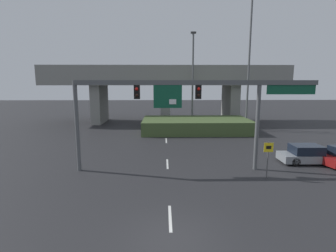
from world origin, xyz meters
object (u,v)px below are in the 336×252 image
signal_gantry (188,98)px  speed_limit_sign (268,155)px  parked_sedan_near_right (307,155)px  highway_light_pole_far (249,57)px  highway_light_pole_near (193,78)px

signal_gantry → speed_limit_sign: size_ratio=6.82×
speed_limit_sign → parked_sedan_near_right: 5.57m
highway_light_pole_far → highway_light_pole_near: bearing=157.4°
speed_limit_sign → highway_light_pole_far: (3.94, 17.00, 7.70)m
signal_gantry → parked_sedan_near_right: signal_gantry is taller
highway_light_pole_near → highway_light_pole_far: (6.67, -2.78, 2.56)m
signal_gantry → speed_limit_sign: bearing=-19.5°
parked_sedan_near_right → signal_gantry: bearing=-170.4°
highway_light_pole_far → parked_sedan_near_right: size_ratio=4.21×
signal_gantry → parked_sedan_near_right: size_ratio=3.93×
signal_gantry → parked_sedan_near_right: 10.57m
signal_gantry → parked_sedan_near_right: bearing=8.9°
signal_gantry → highway_light_pole_near: size_ratio=1.31×
speed_limit_sign → highway_light_pole_near: (-2.74, 19.77, 5.14)m
signal_gantry → highway_light_pole_far: size_ratio=0.93×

